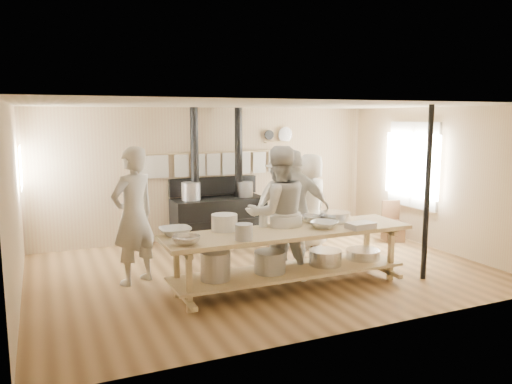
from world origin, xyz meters
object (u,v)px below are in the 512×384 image
Objects in this scene: prep_table at (288,253)px; cook_far_left at (133,216)px; cook_center at (310,201)px; roasting_pan at (361,225)px; chair at (393,229)px; cook_right at (295,210)px; stove at (218,215)px; cook_by_window at (280,198)px; cook_left at (278,214)px.

cook_far_left reaches higher than prep_table.
prep_table is 2.35m from cook_center.
roasting_pan is (-0.43, -2.18, 0.01)m from cook_center.
chair is at bearing 152.03° from cook_center.
cook_right is at bearing -145.15° from chair.
cook_right is (0.52, 0.81, 0.44)m from prep_table.
cook_far_left is 3.27m from roasting_pan.
cook_far_left is 5.19× the size of roasting_pan.
stove is 1.29× the size of cook_far_left.
cook_by_window is at bearing 176.60° from cook_far_left.
chair is at bearing -136.84° from cook_right.
roasting_pan is (-2.18, -1.97, 0.66)m from chair.
cook_by_window is at bearing 66.00° from prep_table.
stove reaches higher than cook_right.
cook_center is 2.22m from roasting_pan.
cook_far_left is at bearing 153.82° from roasting_pan.
cook_far_left is at bearing -156.74° from chair.
cook_by_window is (1.16, -0.41, 0.32)m from stove.
cook_far_left is (-1.96, -1.91, 0.48)m from stove.
cook_by_window is 4.35× the size of roasting_pan.
cook_right is at bearing 111.96° from roasting_pan.
cook_right is 1.92m from cook_by_window.
prep_table is 1.05m from cook_right.
stove is 2.77m from cook_far_left.
stove is 2.31m from cook_right.
chair is at bearing 156.77° from cook_far_left.
cook_by_window reaches higher than chair.
prep_table is (-0.00, -3.02, -0.00)m from stove.
chair is (5.12, 0.53, -0.77)m from cook_far_left.
cook_by_window is 2.31m from chair.
cook_left reaches higher than roasting_pan.
chair is at bearing 42.01° from roasting_pan.
cook_far_left is at bearing -155.81° from cook_by_window.
stove is at bearing -60.79° from cook_center.
cook_by_window is at bearing -19.35° from stove.
cook_left is at bearing 65.51° from cook_right.
roasting_pan is at bearing -95.05° from cook_by_window.
prep_table is 2.30m from cook_far_left.
cook_far_left is 1.05× the size of cook_right.
roasting_pan is at bearing 57.87° from cook_center.
stove reaches higher than cook_far_left.
stove reaches higher than cook_by_window.
cook_far_left is 2.58× the size of chair.
cook_far_left is at bearing -135.73° from stove.
cook_center is at bearing -169.52° from chair.
cook_center is (3.36, 0.74, -0.13)m from cook_far_left.
chair is (2.64, 0.83, -0.73)m from cook_right.
cook_right is (-0.89, -1.04, 0.08)m from cook_center.
cook_right is at bearing 143.87° from cook_far_left.
cook_left is 1.20m from roasting_pan.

